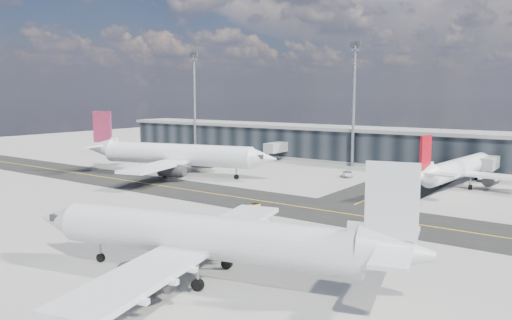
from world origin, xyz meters
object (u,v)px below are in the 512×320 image
(airliner_near, at_px, (209,238))
(service_van, at_px, (348,174))
(airliner_redtail, at_px, (457,169))
(baggage_tug, at_px, (252,209))
(airliner_af, at_px, (175,155))

(airliner_near, distance_m, service_van, 62.13)
(airliner_redtail, relative_size, baggage_tug, 12.09)
(airliner_af, bearing_deg, airliner_redtail, 96.24)
(airliner_near, bearing_deg, airliner_redtail, -20.07)
(airliner_redtail, height_order, service_van, airliner_redtail)
(airliner_redtail, bearing_deg, baggage_tug, -109.53)
(baggage_tug, bearing_deg, airliner_af, -110.05)
(airliner_af, bearing_deg, baggage_tug, 46.39)
(airliner_af, relative_size, baggage_tug, 15.09)
(airliner_redtail, xyz_separation_m, service_van, (-21.40, -0.11, -2.82))
(baggage_tug, bearing_deg, airliner_redtail, 164.02)
(airliner_af, bearing_deg, airliner_near, 33.28)
(baggage_tug, relative_size, service_van, 0.64)
(service_van, bearing_deg, airliner_af, -172.31)
(service_van, bearing_deg, airliner_redtail, -24.80)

